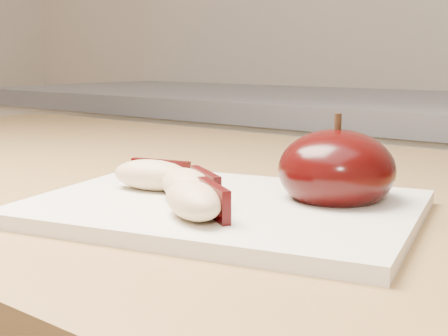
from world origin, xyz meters
The scene contains 5 objects.
cutting_board centered at (0.04, 0.38, 0.91)m, with size 0.28×0.21×0.01m, color silver.
apple_half centered at (0.10, 0.44, 0.93)m, with size 0.09×0.09×0.07m.
apple_wedge_a centered at (-0.03, 0.38, 0.92)m, with size 0.07×0.05×0.02m.
apple_wedge_b centered at (0.02, 0.36, 0.92)m, with size 0.08×0.06×0.02m.
apple_wedge_c centered at (0.06, 0.33, 0.92)m, with size 0.08×0.06×0.02m.
Camera 1 is at (0.33, 0.02, 1.02)m, focal length 50.00 mm.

